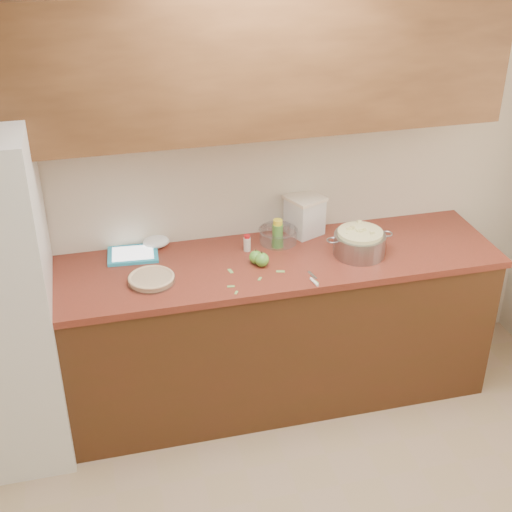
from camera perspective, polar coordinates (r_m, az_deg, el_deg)
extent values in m
plane|color=beige|center=(3.96, -0.82, 6.68)|extent=(3.60, 0.00, 3.60)
cube|color=#462313|center=(4.11, 0.31, -6.19)|extent=(2.60, 0.65, 0.88)
cube|color=maroon|center=(3.86, 0.33, -0.62)|extent=(2.64, 0.68, 0.04)
cube|color=brown|center=(3.60, -0.25, 15.25)|extent=(2.60, 0.34, 0.70)
cylinder|color=silver|center=(3.68, -8.36, -1.89)|extent=(0.25, 0.25, 0.03)
cylinder|color=beige|center=(3.68, -8.36, -1.87)|extent=(0.22, 0.22, 0.03)
torus|color=beige|center=(3.67, -8.38, -1.70)|extent=(0.24, 0.24, 0.02)
cylinder|color=gray|center=(3.92, 8.27, 0.93)|extent=(0.28, 0.28, 0.12)
torus|color=gray|center=(3.85, 6.15, 1.25)|extent=(0.07, 0.07, 0.01)
torus|color=gray|center=(3.96, 10.41, 1.75)|extent=(0.07, 0.07, 0.01)
cylinder|color=#F2F0A3|center=(3.91, 8.28, 1.14)|extent=(0.25, 0.25, 0.13)
cube|color=silver|center=(4.10, 3.90, 3.18)|extent=(0.23, 0.23, 0.21)
cube|color=beige|center=(4.05, 3.96, 4.64)|extent=(0.24, 0.24, 0.02)
cube|color=#2AA8CD|center=(3.95, -9.82, 0.12)|extent=(0.29, 0.23, 0.02)
cube|color=white|center=(3.94, -9.83, 0.24)|extent=(0.23, 0.18, 0.00)
cube|color=gray|center=(3.72, 4.53, -1.53)|extent=(0.03, 0.09, 0.00)
cylinder|color=white|center=(3.65, 4.68, -2.08)|extent=(0.03, 0.08, 0.02)
cylinder|color=#4C8C38|center=(3.96, 1.74, 1.66)|extent=(0.06, 0.06, 0.14)
cylinder|color=yellow|center=(3.92, 1.76, 2.72)|extent=(0.05, 0.05, 0.03)
cylinder|color=beige|center=(3.93, -0.72, 0.95)|extent=(0.04, 0.04, 0.08)
cylinder|color=red|center=(3.90, -0.72, 1.57)|extent=(0.03, 0.03, 0.02)
cylinder|color=black|center=(3.97, 1.55, 1.22)|extent=(0.03, 0.03, 0.07)
cylinder|color=red|center=(3.95, 1.56, 1.78)|extent=(0.03, 0.03, 0.01)
cylinder|color=silver|center=(4.02, 1.78, 1.64)|extent=(0.21, 0.21, 0.08)
torus|color=silver|center=(4.00, 1.79, 2.11)|extent=(0.22, 0.22, 0.01)
ellipsoid|color=white|center=(4.01, -7.99, 1.15)|extent=(0.17, 0.15, 0.06)
sphere|color=#569D32|center=(3.81, -0.02, -0.08)|extent=(0.07, 0.07, 0.07)
cylinder|color=#3F2D19|center=(3.79, -0.02, 0.47)|extent=(0.01, 0.01, 0.01)
sphere|color=#569D32|center=(3.78, 0.47, -0.30)|extent=(0.08, 0.08, 0.08)
cylinder|color=#3F2D19|center=(3.76, 0.48, 0.29)|extent=(0.01, 0.01, 0.01)
cube|color=#7AAD54|center=(3.62, -2.02, -2.45)|extent=(0.04, 0.02, 0.00)
cube|color=#7AAD54|center=(3.75, 1.97, -1.24)|extent=(0.05, 0.03, 0.00)
cube|color=#7AAD54|center=(3.68, 0.30, -1.84)|extent=(0.03, 0.03, 0.00)
cube|color=#7AAD54|center=(3.57, -1.59, -2.94)|extent=(0.03, 0.03, 0.00)
cube|color=#7AAD54|center=(3.75, -2.06, -1.22)|extent=(0.03, 0.05, 0.00)
cube|color=#7AAD54|center=(3.67, 4.81, -2.08)|extent=(0.03, 0.04, 0.00)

